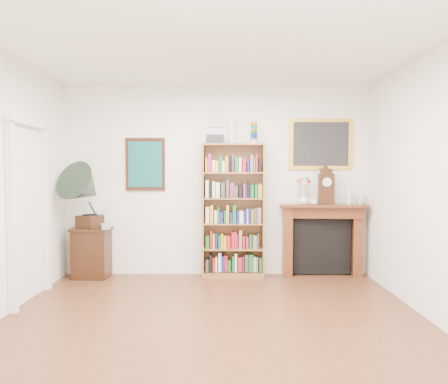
# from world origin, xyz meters

# --- Properties ---
(room) EXTENTS (4.51, 5.01, 2.81)m
(room) POSITION_xyz_m (0.00, 0.00, 1.40)
(room) COLOR #532C19
(room) RESTS_ON ground
(door_casing) EXTENTS (0.08, 1.02, 2.17)m
(door_casing) POSITION_xyz_m (-2.21, 1.20, 1.26)
(door_casing) COLOR white
(door_casing) RESTS_ON left_wall
(teal_poster) EXTENTS (0.58, 0.04, 0.78)m
(teal_poster) POSITION_xyz_m (-1.05, 2.48, 1.65)
(teal_poster) COLOR black
(teal_poster) RESTS_ON back_wall
(small_picture) EXTENTS (0.26, 0.04, 0.30)m
(small_picture) POSITION_xyz_m (0.00, 2.48, 2.35)
(small_picture) COLOR white
(small_picture) RESTS_ON back_wall
(gilt_painting) EXTENTS (0.95, 0.04, 0.75)m
(gilt_painting) POSITION_xyz_m (1.55, 2.48, 1.95)
(gilt_painting) COLOR gold
(gilt_painting) RESTS_ON back_wall
(bookshelf) EXTENTS (0.90, 0.33, 2.24)m
(bookshelf) POSITION_xyz_m (0.25, 2.32, 1.09)
(bookshelf) COLOR brown
(bookshelf) RESTS_ON floor
(side_cabinet) EXTENTS (0.56, 0.42, 0.73)m
(side_cabinet) POSITION_xyz_m (-1.81, 2.29, 0.37)
(side_cabinet) COLOR black
(side_cabinet) RESTS_ON floor
(fireplace) EXTENTS (1.28, 0.40, 1.07)m
(fireplace) POSITION_xyz_m (1.57, 2.41, 0.62)
(fireplace) COLOR #481A11
(fireplace) RESTS_ON floor
(gramophone) EXTENTS (0.83, 0.90, 0.96)m
(gramophone) POSITION_xyz_m (-1.84, 2.17, 1.27)
(gramophone) COLOR black
(gramophone) RESTS_ON side_cabinet
(cd_stack) EXTENTS (0.16, 0.16, 0.08)m
(cd_stack) POSITION_xyz_m (-1.57, 2.16, 0.77)
(cd_stack) COLOR #B7B6C3
(cd_stack) RESTS_ON side_cabinet
(mantel_clock) EXTENTS (0.23, 0.14, 0.52)m
(mantel_clock) POSITION_xyz_m (1.61, 2.36, 1.32)
(mantel_clock) COLOR black
(mantel_clock) RESTS_ON fireplace
(flower_vase) EXTENTS (0.18, 0.18, 0.15)m
(flower_vase) POSITION_xyz_m (1.27, 2.33, 1.14)
(flower_vase) COLOR white
(flower_vase) RESTS_ON fireplace
(teacup) EXTENTS (0.11, 0.11, 0.07)m
(teacup) POSITION_xyz_m (1.42, 2.27, 1.10)
(teacup) COLOR silver
(teacup) RESTS_ON fireplace
(bottle_left) EXTENTS (0.07, 0.07, 0.24)m
(bottle_left) POSITION_xyz_m (1.94, 2.35, 1.19)
(bottle_left) COLOR silver
(bottle_left) RESTS_ON fireplace
(bottle_right) EXTENTS (0.06, 0.06, 0.20)m
(bottle_right) POSITION_xyz_m (2.12, 2.39, 1.17)
(bottle_right) COLOR silver
(bottle_right) RESTS_ON fireplace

